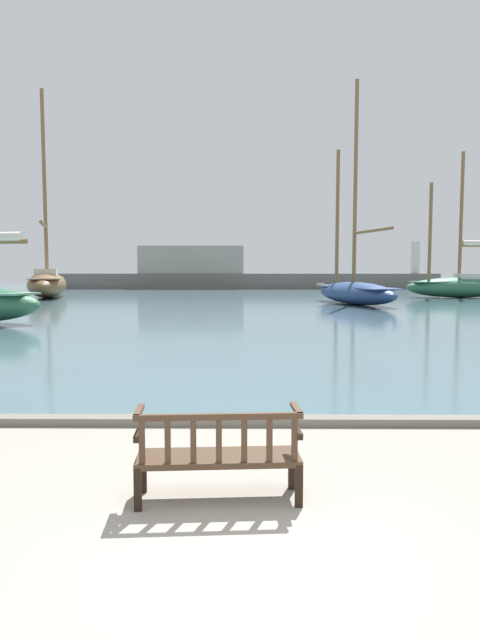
{
  "coord_description": "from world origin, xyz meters",
  "views": [
    {
      "loc": [
        -0.0,
        -4.34,
        2.27
      ],
      "look_at": [
        -0.13,
        10.0,
        1.0
      ],
      "focal_mm": 32.0,
      "sensor_mm": 36.0,
      "label": 1
    }
  ],
  "objects_px": {
    "park_bench": "(219,454)",
    "sailboat_far_starboard": "(462,284)",
    "sailboat_nearest_port": "(355,289)",
    "sailboat_far_port": "(47,282)"
  },
  "relations": [
    {
      "from": "sailboat_far_port",
      "to": "sailboat_far_starboard",
      "type": "bearing_deg",
      "value": -0.37
    },
    {
      "from": "park_bench",
      "to": "sailboat_far_port",
      "type": "xyz_separation_m",
      "value": [
        -15.5,
        39.8,
        0.81
      ]
    },
    {
      "from": "sailboat_nearest_port",
      "to": "sailboat_far_port",
      "type": "height_order",
      "value": "sailboat_far_port"
    },
    {
      "from": "sailboat_nearest_port",
      "to": "sailboat_far_port",
      "type": "distance_m",
      "value": 24.48
    },
    {
      "from": "sailboat_nearest_port",
      "to": "sailboat_far_port",
      "type": "relative_size",
      "value": 0.85
    },
    {
      "from": "park_bench",
      "to": "sailboat_far_starboard",
      "type": "height_order",
      "value": "sailboat_far_starboard"
    },
    {
      "from": "sailboat_nearest_port",
      "to": "sailboat_far_port",
      "type": "xyz_separation_m",
      "value": [
        -22.71,
        9.13,
        0.25
      ]
    },
    {
      "from": "park_bench",
      "to": "sailboat_nearest_port",
      "type": "distance_m",
      "value": 31.51
    },
    {
      "from": "park_bench",
      "to": "sailboat_far_starboard",
      "type": "relative_size",
      "value": 0.14
    },
    {
      "from": "park_bench",
      "to": "sailboat_far_starboard",
      "type": "bearing_deg",
      "value": 66.35
    }
  ]
}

